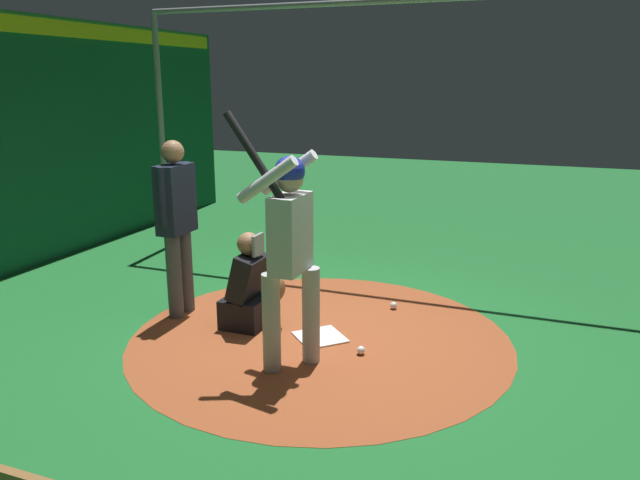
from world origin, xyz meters
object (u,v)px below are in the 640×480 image
Objects in this scene: batter at (289,242)px; baseball_2 at (306,299)px; umpire at (177,219)px; catcher at (249,290)px; baseball_0 at (361,350)px; home_plate at (320,337)px; baseball_1 at (394,305)px.

batter reaches higher than baseball_2.
catcher is at bearing -3.85° from umpire.
home_plate is at bearing 156.28° from baseball_0.
catcher is (-0.71, 0.63, -0.71)m from batter.
catcher reaches higher than home_plate.
home_plate is 0.94m from baseball_2.
umpire is at bearing 176.15° from catcher.
baseball_2 is at bearing -170.12° from baseball_1.
home_plate is 0.24× the size of umpire.
home_plate is 5.68× the size of baseball_1.
umpire is (-0.81, 0.05, 0.63)m from catcher.
batter is 1.67m from umpire.
baseball_1 is (0.48, 1.59, -1.04)m from batter.
baseball_0 is (0.46, -0.20, 0.03)m from home_plate.
baseball_2 is at bearing 132.87° from baseball_0.
batter reaches higher than baseball_0.
baseball_0 is 1.18m from baseball_1.
umpire reaches higher than home_plate.
catcher is at bearing 179.05° from home_plate.
baseball_1 and baseball_2 have the same top height.
batter is 28.57× the size of baseball_2.
batter is 1.18m from catcher.
umpire reaches higher than baseball_0.
umpire is at bearing 155.85° from batter.
baseball_0 is (0.49, 0.41, -1.04)m from batter.
catcher is at bearing 138.54° from batter.
umpire is 2.25m from baseball_0.
baseball_2 is at bearing 71.69° from catcher.
baseball_1 is at bearing 73.07° from batter.
baseball_1 is at bearing 38.75° from catcher.
baseball_1 is at bearing 24.26° from umpire.
home_plate is at bearing -2.47° from umpire.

